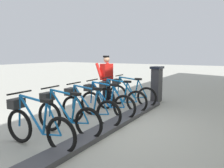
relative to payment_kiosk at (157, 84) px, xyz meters
name	(u,v)px	position (x,y,z in m)	size (l,w,h in m)	color
ground_plane	(113,126)	(-0.05, 3.11, -0.67)	(60.00, 60.00, 0.00)	#B2B1A5
dock_rail_base	(113,124)	(-0.05, 3.11, -0.62)	(0.44, 5.45, 0.10)	#47474C
payment_kiosk	(157,84)	(0.00, 0.00, 0.00)	(0.36, 0.52, 1.28)	#38383D
bike_docked_0	(130,93)	(0.57, 0.99, -0.24)	(1.72, 0.54, 1.02)	black
bike_docked_1	(118,97)	(0.57, 1.77, -0.24)	(1.72, 0.54, 1.02)	black
bike_docked_2	(105,102)	(0.57, 2.54, -0.24)	(1.72, 0.54, 1.02)	black
bike_docked_3	(87,107)	(0.57, 3.32, -0.24)	(1.72, 0.54, 1.02)	black
bike_docked_4	(65,115)	(0.57, 4.09, -0.24)	(1.72, 0.54, 1.02)	black
bike_docked_5	(36,125)	(0.57, 4.87, -0.24)	(1.72, 0.54, 1.02)	black
worker_near_rack	(106,77)	(1.48, 1.01, 0.24)	(0.55, 0.68, 1.66)	white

